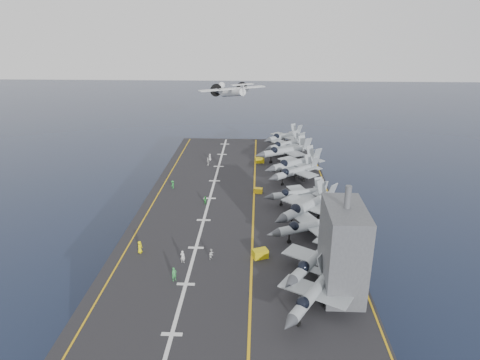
{
  "coord_description": "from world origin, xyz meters",
  "views": [
    {
      "loc": [
        3.7,
        -79.65,
        44.86
      ],
      "look_at": [
        0.0,
        4.0,
        13.0
      ],
      "focal_mm": 32.0,
      "sensor_mm": 36.0,
      "label": 1
    }
  ],
  "objects_px": {
    "fighter_jet_0": "(313,293)",
    "tow_cart_a": "(260,254)",
    "transport_plane": "(233,93)",
    "island_superstructure": "(344,240)"
  },
  "relations": [
    {
      "from": "tow_cart_a",
      "to": "transport_plane",
      "type": "distance_m",
      "value": 74.08
    },
    {
      "from": "fighter_jet_0",
      "to": "tow_cart_a",
      "type": "xyz_separation_m",
      "value": [
        -6.56,
        12.04,
        -1.71
      ]
    },
    {
      "from": "transport_plane",
      "to": "fighter_jet_0",
      "type": "bearing_deg",
      "value": -79.86
    },
    {
      "from": "fighter_jet_0",
      "to": "tow_cart_a",
      "type": "relative_size",
      "value": 6.2
    },
    {
      "from": "fighter_jet_0",
      "to": "tow_cart_a",
      "type": "bearing_deg",
      "value": 118.58
    },
    {
      "from": "transport_plane",
      "to": "island_superstructure",
      "type": "bearing_deg",
      "value": -76.44
    },
    {
      "from": "transport_plane",
      "to": "tow_cart_a",
      "type": "bearing_deg",
      "value": -83.27
    },
    {
      "from": "fighter_jet_0",
      "to": "transport_plane",
      "type": "height_order",
      "value": "transport_plane"
    },
    {
      "from": "island_superstructure",
      "to": "fighter_jet_0",
      "type": "xyz_separation_m",
      "value": [
        -4.18,
        -4.55,
        -5.11
      ]
    },
    {
      "from": "island_superstructure",
      "to": "fighter_jet_0",
      "type": "height_order",
      "value": "island_superstructure"
    }
  ]
}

